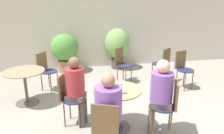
% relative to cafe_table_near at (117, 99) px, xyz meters
% --- Properties ---
extents(ground_plane, '(20.00, 20.00, 0.00)m').
position_rel_cafe_table_near_xyz_m(ground_plane, '(0.02, 0.07, -0.52)').
color(ground_plane, gray).
extents(storefront_wall, '(10.00, 0.06, 3.00)m').
position_rel_cafe_table_near_xyz_m(storefront_wall, '(0.02, 3.54, 0.98)').
color(storefront_wall, beige).
rests_on(storefront_wall, ground_plane).
extents(cafe_table_near, '(0.80, 0.80, 0.70)m').
position_rel_cafe_table_near_xyz_m(cafe_table_near, '(0.00, 0.00, 0.00)').
color(cafe_table_near, '#514C47').
rests_on(cafe_table_near, ground_plane).
extents(cafe_table_far, '(0.81, 0.81, 0.70)m').
position_rel_cafe_table_near_xyz_m(cafe_table_far, '(-1.64, 1.26, 0.00)').
color(cafe_table_far, '#514C47').
rests_on(cafe_table_far, ground_plane).
extents(bistro_chair_0, '(0.44, 0.43, 0.89)m').
position_rel_cafe_table_near_xyz_m(bistro_chair_0, '(-0.77, 0.30, 0.02)').
color(bistro_chair_0, '#232847').
rests_on(bistro_chair_0, ground_plane).
extents(bistro_chair_1, '(0.43, 0.44, 0.89)m').
position_rel_cafe_table_near_xyz_m(bistro_chair_1, '(-0.30, -0.77, 0.02)').
color(bistro_chair_1, '#232847').
rests_on(bistro_chair_1, ground_plane).
extents(bistro_chair_2, '(0.44, 0.43, 0.89)m').
position_rel_cafe_table_near_xyz_m(bistro_chair_2, '(0.77, -0.30, 0.02)').
color(bistro_chair_2, '#232847').
rests_on(bistro_chair_2, ground_plane).
extents(bistro_chair_3, '(0.43, 0.44, 0.89)m').
position_rel_cafe_table_near_xyz_m(bistro_chair_3, '(1.93, 1.43, 0.02)').
color(bistro_chair_3, '#232847').
rests_on(bistro_chair_3, ground_plane).
extents(bistro_chair_4, '(0.46, 0.46, 0.89)m').
position_rel_cafe_table_near_xyz_m(bistro_chair_4, '(0.58, 2.08, 0.02)').
color(bistro_chair_4, '#232847').
rests_on(bistro_chair_4, ground_plane).
extents(bistro_chair_5, '(0.46, 0.45, 0.89)m').
position_rel_cafe_table_near_xyz_m(bistro_chair_5, '(-1.29, 1.92, 0.02)').
color(bistro_chair_5, '#232847').
rests_on(bistro_chair_5, ground_plane).
extents(bistro_chair_6, '(0.45, 0.46, 0.89)m').
position_rel_cafe_table_near_xyz_m(bistro_chair_6, '(1.62, 1.87, 0.02)').
color(bistro_chair_6, '#232847').
rests_on(bistro_chair_6, ground_plane).
extents(seated_person_0, '(0.38, 0.36, 1.20)m').
position_rel_cafe_table_near_xyz_m(seated_person_0, '(-0.64, 0.25, 0.20)').
color(seated_person_0, brown).
rests_on(seated_person_0, ground_plane).
extents(seated_person_1, '(0.40, 0.42, 1.21)m').
position_rel_cafe_table_near_xyz_m(seated_person_1, '(-0.25, -0.64, 0.20)').
color(seated_person_1, '#42475B').
rests_on(seated_person_1, ground_plane).
extents(seated_person_2, '(0.41, 0.39, 1.23)m').
position_rel_cafe_table_near_xyz_m(seated_person_2, '(0.64, -0.25, 0.21)').
color(seated_person_2, brown).
rests_on(seated_person_2, ground_plane).
extents(beer_glass_0, '(0.07, 0.07, 0.15)m').
position_rel_cafe_table_near_xyz_m(beer_glass_0, '(-0.03, 0.17, 0.26)').
color(beer_glass_0, '#DBC65B').
rests_on(beer_glass_0, cafe_table_near).
extents(beer_glass_1, '(0.07, 0.07, 0.17)m').
position_rel_cafe_table_near_xyz_m(beer_glass_1, '(0.01, -0.18, 0.27)').
color(beer_glass_1, silver).
rests_on(beer_glass_1, cafe_table_near).
extents(potted_plant_0, '(0.79, 0.79, 1.12)m').
position_rel_cafe_table_near_xyz_m(potted_plant_0, '(-0.85, 3.19, 0.15)').
color(potted_plant_0, '#93664C').
rests_on(potted_plant_0, ground_plane).
extents(potted_plant_1, '(0.77, 0.77, 1.24)m').
position_rel_cafe_table_near_xyz_m(potted_plant_1, '(0.72, 3.21, 0.21)').
color(potted_plant_1, '#47423D').
rests_on(potted_plant_1, ground_plane).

